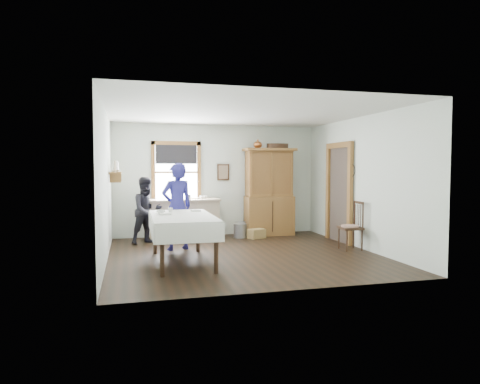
# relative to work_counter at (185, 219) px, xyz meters

# --- Properties ---
(room) EXTENTS (5.01, 5.01, 2.70)m
(room) POSITION_rel_work_counter_xyz_m (0.85, -2.13, 0.89)
(room) COLOR black
(room) RESTS_ON ground
(window) EXTENTS (1.18, 0.07, 1.48)m
(window) POSITION_rel_work_counter_xyz_m (-0.15, 0.34, 1.17)
(window) COLOR white
(window) RESTS_ON room
(doorway) EXTENTS (0.09, 1.14, 2.22)m
(doorway) POSITION_rel_work_counter_xyz_m (3.31, -1.28, 0.70)
(doorway) COLOR #42372F
(doorway) RESTS_ON room
(wall_shelf) EXTENTS (0.24, 1.00, 0.44)m
(wall_shelf) POSITION_rel_work_counter_xyz_m (-1.52, -0.59, 1.11)
(wall_shelf) COLOR olive
(wall_shelf) RESTS_ON room
(framed_picture) EXTENTS (0.30, 0.04, 0.40)m
(framed_picture) POSITION_rel_work_counter_xyz_m (1.00, 0.33, 1.09)
(framed_picture) COLOR #372013
(framed_picture) RESTS_ON room
(rug_beater) EXTENTS (0.01, 0.27, 0.27)m
(rug_beater) POSITION_rel_work_counter_xyz_m (3.30, -1.83, 1.26)
(rug_beater) COLOR black
(rug_beater) RESTS_ON room
(work_counter) EXTENTS (1.65, 0.69, 0.93)m
(work_counter) POSITION_rel_work_counter_xyz_m (0.00, 0.00, 0.00)
(work_counter) COLOR tan
(work_counter) RESTS_ON room
(china_hutch) EXTENTS (1.26, 0.61, 2.13)m
(china_hutch) POSITION_rel_work_counter_xyz_m (2.10, 0.04, 0.60)
(china_hutch) COLOR olive
(china_hutch) RESTS_ON room
(dining_table) EXTENTS (1.12, 2.10, 0.83)m
(dining_table) POSITION_rel_work_counter_xyz_m (-0.36, -2.56, -0.05)
(dining_table) COLOR white
(dining_table) RESTS_ON room
(spindle_chair) EXTENTS (0.48, 0.48, 0.98)m
(spindle_chair) POSITION_rel_work_counter_xyz_m (3.07, -2.23, 0.03)
(spindle_chair) COLOR #372013
(spindle_chair) RESTS_ON room
(pail) EXTENTS (0.39, 0.39, 0.33)m
(pail) POSITION_rel_work_counter_xyz_m (1.29, -0.21, -0.30)
(pail) COLOR gray
(pail) RESTS_ON room
(wicker_basket) EXTENTS (0.44, 0.37, 0.22)m
(wicker_basket) POSITION_rel_work_counter_xyz_m (1.64, -0.40, -0.35)
(wicker_basket) COLOR tan
(wicker_basket) RESTS_ON room
(woman_blue) EXTENTS (0.68, 0.54, 1.62)m
(woman_blue) POSITION_rel_work_counter_xyz_m (-0.32, -1.33, 0.35)
(woman_blue) COLOR navy
(woman_blue) RESTS_ON room
(figure_dark) EXTENTS (0.82, 0.75, 1.35)m
(figure_dark) POSITION_rel_work_counter_xyz_m (-0.88, -0.46, 0.21)
(figure_dark) COLOR black
(figure_dark) RESTS_ON room
(table_cup_a) EXTENTS (0.13, 0.13, 0.09)m
(table_cup_a) POSITION_rel_work_counter_xyz_m (-0.72, -2.35, 0.41)
(table_cup_a) COLOR silver
(table_cup_a) RESTS_ON dining_table
(table_cup_b) EXTENTS (0.12, 0.12, 0.09)m
(table_cup_b) POSITION_rel_work_counter_xyz_m (-0.52, -2.06, 0.41)
(table_cup_b) COLOR silver
(table_cup_b) RESTS_ON dining_table
(table_bowl) EXTENTS (0.21, 0.21, 0.05)m
(table_bowl) POSITION_rel_work_counter_xyz_m (-0.70, -2.09, 0.39)
(table_bowl) COLOR silver
(table_bowl) RESTS_ON dining_table
(counter_book) EXTENTS (0.25, 0.27, 0.02)m
(counter_book) POSITION_rel_work_counter_xyz_m (0.19, 0.04, 0.47)
(counter_book) COLOR #76634E
(counter_book) RESTS_ON work_counter
(counter_bowl) EXTENTS (0.25, 0.25, 0.06)m
(counter_bowl) POSITION_rel_work_counter_xyz_m (0.47, 0.10, 0.50)
(counter_bowl) COLOR silver
(counter_bowl) RESTS_ON work_counter
(shelf_bowl) EXTENTS (0.22, 0.22, 0.05)m
(shelf_bowl) POSITION_rel_work_counter_xyz_m (-1.52, -0.58, 1.13)
(shelf_bowl) COLOR silver
(shelf_bowl) RESTS_ON wall_shelf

